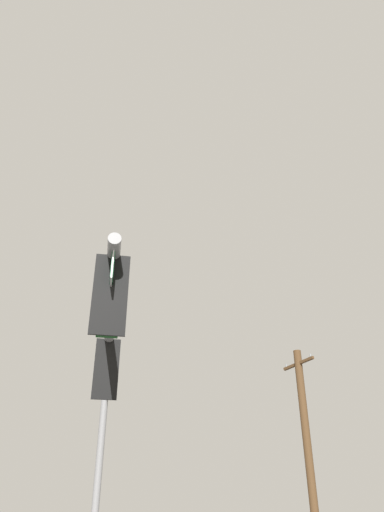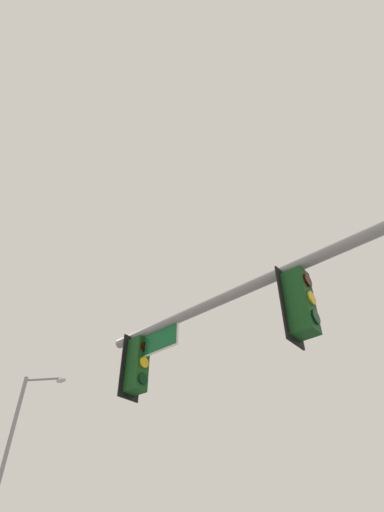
{
  "view_description": "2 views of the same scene",
  "coord_description": "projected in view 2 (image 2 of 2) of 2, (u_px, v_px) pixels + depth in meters",
  "views": [
    {
      "loc": [
        5.35,
        -7.23,
        1.37
      ],
      "look_at": [
        -4.39,
        -3.8,
        7.35
      ],
      "focal_mm": 35.0,
      "sensor_mm": 36.0,
      "label": 1
    },
    {
      "loc": [
        -6.33,
        -0.1,
        1.29
      ],
      "look_at": [
        -2.6,
        -6.42,
        7.11
      ],
      "focal_mm": 28.0,
      "sensor_mm": 36.0,
      "label": 2
    }
  ],
  "objects": [
    {
      "name": "signal_pole_near",
      "position": [
        263.0,
        324.0,
        6.45
      ],
      "size": [
        6.66,
        1.43,
        5.83
      ],
      "color": "gray",
      "rests_on": "ground_plane"
    },
    {
      "name": "street_lamp",
      "position": [
        9.0,
        462.0,
        16.55
      ],
      "size": [
        2.0,
        0.91,
        8.51
      ],
      "color": "gray",
      "rests_on": "ground_plane"
    }
  ]
}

